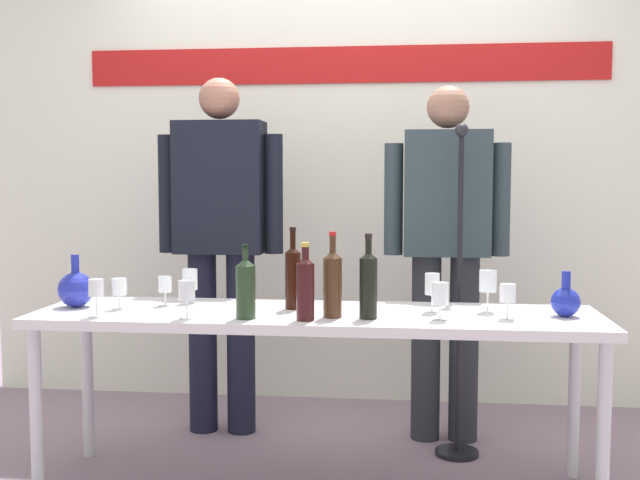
% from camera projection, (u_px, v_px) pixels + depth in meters
% --- Properties ---
extents(back_wall, '(4.12, 0.11, 3.00)m').
position_uv_depth(back_wall, '(343.00, 136.00, 4.37)').
color(back_wall, white).
rests_on(back_wall, ground).
extents(display_table, '(2.26, 0.59, 0.73)m').
position_uv_depth(display_table, '(316.00, 327.00, 3.12)').
color(display_table, silver).
rests_on(display_table, ground).
extents(decanter_blue_left, '(0.15, 0.15, 0.22)m').
position_uv_depth(decanter_blue_left, '(76.00, 289.00, 3.22)').
color(decanter_blue_left, '#232B9F').
rests_on(decanter_blue_left, display_table).
extents(decanter_blue_right, '(0.11, 0.11, 0.18)m').
position_uv_depth(decanter_blue_right, '(565.00, 301.00, 3.00)').
color(decanter_blue_right, '#1D29A0').
rests_on(decanter_blue_right, display_table).
extents(presenter_left, '(0.62, 0.22, 1.75)m').
position_uv_depth(presenter_left, '(221.00, 231.00, 3.80)').
color(presenter_left, black).
rests_on(presenter_left, ground).
extents(presenter_right, '(0.59, 0.22, 1.70)m').
position_uv_depth(presenter_right, '(446.00, 240.00, 3.69)').
color(presenter_right, '#272A30').
rests_on(presenter_right, ground).
extents(wine_bottle_0, '(0.08, 0.08, 0.29)m').
position_uv_depth(wine_bottle_0, '(246.00, 287.00, 2.96)').
color(wine_bottle_0, '#23371F').
rests_on(wine_bottle_0, display_table).
extents(wine_bottle_1, '(0.07, 0.07, 0.33)m').
position_uv_depth(wine_bottle_1, '(368.00, 283.00, 2.95)').
color(wine_bottle_1, black).
rests_on(wine_bottle_1, display_table).
extents(wine_bottle_2, '(0.06, 0.06, 0.34)m').
position_uv_depth(wine_bottle_2, '(293.00, 275.00, 3.17)').
color(wine_bottle_2, black).
rests_on(wine_bottle_2, display_table).
extents(wine_bottle_3, '(0.07, 0.07, 0.33)m').
position_uv_depth(wine_bottle_3, '(333.00, 282.00, 2.98)').
color(wine_bottle_3, '#442918').
rests_on(wine_bottle_3, display_table).
extents(wine_bottle_4, '(0.07, 0.07, 0.30)m').
position_uv_depth(wine_bottle_4, '(305.00, 286.00, 2.92)').
color(wine_bottle_4, '#371214').
rests_on(wine_bottle_4, display_table).
extents(wine_glass_left_0, '(0.06, 0.06, 0.15)m').
position_uv_depth(wine_glass_left_0, '(96.00, 289.00, 2.99)').
color(wine_glass_left_0, white).
rests_on(wine_glass_left_0, display_table).
extents(wine_glass_left_1, '(0.06, 0.06, 0.13)m').
position_uv_depth(wine_glass_left_1, '(119.00, 288.00, 3.16)').
color(wine_glass_left_1, white).
rests_on(wine_glass_left_1, display_table).
extents(wine_glass_left_2, '(0.07, 0.07, 0.15)m').
position_uv_depth(wine_glass_left_2, '(190.00, 280.00, 3.32)').
color(wine_glass_left_2, white).
rests_on(wine_glass_left_2, display_table).
extents(wine_glass_left_3, '(0.06, 0.06, 0.15)m').
position_uv_depth(wine_glass_left_3, '(187.00, 291.00, 2.95)').
color(wine_glass_left_3, white).
rests_on(wine_glass_left_3, display_table).
extents(wine_glass_left_4, '(0.06, 0.06, 0.12)m').
position_uv_depth(wine_glass_left_4, '(165.00, 285.00, 3.25)').
color(wine_glass_left_4, white).
rests_on(wine_glass_left_4, display_table).
extents(wine_glass_right_0, '(0.06, 0.06, 0.14)m').
position_uv_depth(wine_glass_right_0, '(440.00, 294.00, 2.92)').
color(wine_glass_right_0, white).
rests_on(wine_glass_right_0, display_table).
extents(wine_glass_right_1, '(0.07, 0.07, 0.17)m').
position_uv_depth(wine_glass_right_1, '(488.00, 282.00, 3.09)').
color(wine_glass_right_1, white).
rests_on(wine_glass_right_1, display_table).
extents(wine_glass_right_2, '(0.06, 0.06, 0.14)m').
position_uv_depth(wine_glass_right_2, '(508.00, 294.00, 2.94)').
color(wine_glass_right_2, white).
rests_on(wine_glass_right_2, display_table).
extents(wine_glass_right_3, '(0.06, 0.06, 0.16)m').
position_uv_depth(wine_glass_right_3, '(432.00, 285.00, 3.09)').
color(wine_glass_right_3, white).
rests_on(wine_glass_right_3, display_table).
extents(microphone_stand, '(0.20, 0.20, 1.51)m').
position_uv_depth(microphone_stand, '(458.00, 347.00, 3.51)').
color(microphone_stand, black).
rests_on(microphone_stand, ground).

